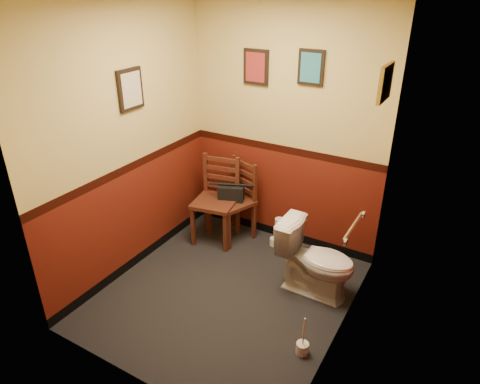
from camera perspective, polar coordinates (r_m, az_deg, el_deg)
name	(u,v)px	position (r m, az deg, el deg)	size (l,w,h in m)	color
floor	(227,293)	(4.31, -1.72, -13.31)	(2.20, 2.40, 0.00)	black
wall_back	(285,128)	(4.60, 6.02, 8.49)	(2.20, 2.70, 0.00)	#5B190F
wall_front	(123,231)	(2.77, -15.30, -5.06)	(2.20, 2.70, 0.00)	#5B190F
wall_left	(128,144)	(4.25, -14.77, 6.25)	(2.40, 2.70, 0.00)	#5B190F
wall_right	(354,196)	(3.20, 14.94, -0.50)	(2.40, 2.70, 0.00)	#5B190F
grab_bar	(353,227)	(3.61, 14.88, -4.50)	(0.05, 0.56, 0.06)	silver
framed_print_back_a	(256,67)	(4.58, 2.14, 16.30)	(0.28, 0.04, 0.36)	black
framed_print_back_b	(311,67)	(4.33, 9.45, 16.06)	(0.26, 0.04, 0.34)	black
framed_print_left	(130,89)	(4.17, -14.39, 13.10)	(0.04, 0.30, 0.38)	black
framed_print_right	(385,83)	(3.54, 18.80, 13.62)	(0.04, 0.34, 0.28)	olive
toilet	(316,260)	(4.17, 10.15, -8.95)	(0.42, 0.74, 0.73)	white
toilet_brush	(302,348)	(3.75, 8.32, -19.83)	(0.10, 0.10, 0.37)	silver
chair_left	(217,200)	(4.89, -3.11, -1.11)	(0.54, 0.54, 0.99)	#502418
chair_right	(234,201)	(4.94, -0.80, -1.14)	(0.56, 0.56, 0.94)	#502418
handbag	(231,193)	(4.86, -1.20, -0.12)	(0.32, 0.24, 0.21)	black
tp_stack	(278,235)	(4.90, 5.15, -5.74)	(0.21, 0.13, 0.36)	silver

